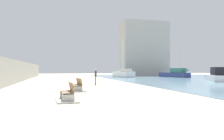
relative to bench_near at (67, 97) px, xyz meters
name	(u,v)px	position (x,y,z in m)	size (l,w,h in m)	color
ground_plane	(79,83)	(2.06, 15.65, -0.23)	(120.00, 120.00, 0.00)	beige
seawall	(13,72)	(-5.44, 15.65, 1.12)	(0.80, 64.00, 2.71)	#9E9E99
bench_near	(67,97)	(0.00, 0.00, 0.00)	(1.20, 2.15, 0.98)	#9E9E99
bench_far	(76,88)	(0.90, 5.19, 0.00)	(1.37, 2.23, 0.98)	#9E9E99
person_walking	(96,75)	(3.41, 11.46, 0.79)	(0.23, 0.53, 1.74)	#B22D33
boat_far_right	(175,74)	(22.79, 29.61, 0.48)	(3.27, 7.86, 1.84)	navy
boat_nearest	(182,73)	(30.75, 40.28, 0.49)	(3.94, 4.74, 6.96)	white
boat_outer	(216,76)	(20.37, 14.24, 0.49)	(4.31, 6.34, 1.89)	white
boat_mid_bay	(124,74)	(12.47, 31.40, 0.52)	(3.82, 5.19, 7.50)	white
harbor_building	(144,49)	(21.65, 43.65, 6.76)	(12.00, 6.00, 13.98)	#ADAAA3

